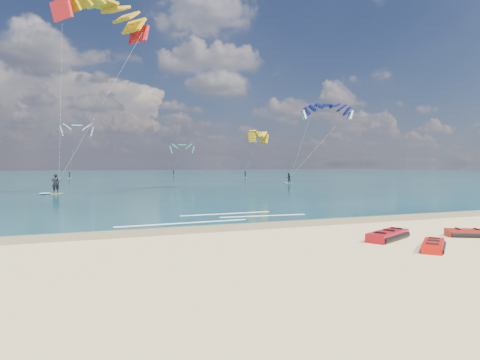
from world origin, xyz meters
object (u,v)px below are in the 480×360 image
Objects in this scene: packed_kite_left at (388,240)px; kitesurfer_main at (79,92)px; packed_kite_mid at (474,237)px; kitesurfer_far at (309,139)px; packed_kite_right at (433,250)px.

kitesurfer_main is (-11.09, 30.10, 9.96)m from packed_kite_left.
kitesurfer_far is (18.19, 44.33, 6.89)m from packed_kite_mid.
packed_kite_mid reaches higher than packed_kite_right.
packed_kite_left is 1.13× the size of packed_kite_mid.
kitesurfer_far is at bearing 23.23° from packed_kite_right.
packed_kite_mid is 0.17× the size of kitesurfer_far.
packed_kite_mid is 1.09× the size of packed_kite_right.
kitesurfer_main is at bearing 142.98° from packed_kite_mid.
packed_kite_mid is 4.02m from packed_kite_right.
packed_kite_right is at bearing -107.28° from kitesurfer_far.
packed_kite_left is at bearing -107.79° from kitesurfer_main.
kitesurfer_main reaches higher than packed_kite_left.
kitesurfer_main reaches higher than kitesurfer_far.
packed_kite_left reaches higher than packed_kite_mid.
packed_kite_right is at bearing -131.36° from packed_kite_mid.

